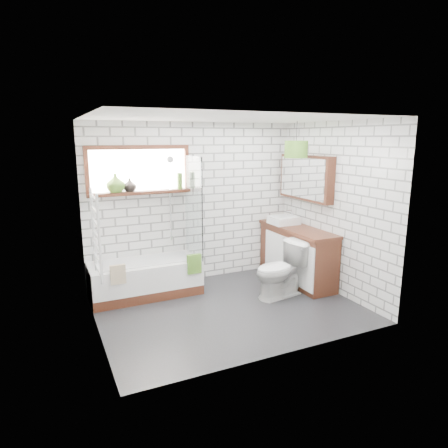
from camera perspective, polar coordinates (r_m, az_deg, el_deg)
name	(u,v)px	position (r m, az deg, el deg)	size (l,w,h in m)	color
floor	(229,308)	(5.54, 0.73, -11.98)	(3.40, 2.60, 0.01)	black
ceiling	(230,118)	(5.06, 0.81, 14.95)	(3.40, 2.60, 0.01)	white
wall_back	(194,203)	(6.33, -4.36, 2.97)	(3.40, 0.01, 2.50)	white
wall_front	(286,241)	(4.05, 8.81, -2.46)	(3.40, 0.01, 2.50)	white
wall_left	(92,231)	(4.69, -18.37, -0.91)	(0.01, 2.60, 2.50)	white
wall_right	(334,208)	(6.08, 15.43, 2.17)	(0.01, 2.60, 2.50)	white
window	(139,170)	(5.98, -11.99, 7.50)	(1.52, 0.16, 0.68)	#3B1A10
towel_radiator	(96,235)	(4.70, -17.79, -1.46)	(0.06, 0.52, 1.00)	white
mirror_cabinet	(306,178)	(6.44, 11.60, 6.50)	(0.16, 1.20, 0.70)	#3B1A10
shower_riser	(170,199)	(6.15, -7.72, 3.56)	(0.02, 0.02, 1.30)	silver
bathtub	(145,278)	(6.00, -11.17, -7.60)	(1.57, 0.69, 0.51)	white
shower_screen	(193,207)	(5.96, -4.41, 2.47)	(0.02, 0.72, 1.50)	white
towel_green	(194,264)	(5.78, -4.28, -5.70)	(0.21, 0.06, 0.28)	#457423
towel_beige	(118,274)	(5.52, -14.92, -6.98)	(0.20, 0.05, 0.26)	tan
vanity	(297,254)	(6.50, 10.37, -4.26)	(0.50, 1.54, 0.88)	#3B1A10
basin	(284,220)	(6.60, 8.53, 0.56)	(0.43, 0.38, 0.13)	white
tap	(292,215)	(6.67, 9.70, 1.32)	(0.03, 0.03, 0.18)	silver
toilet	(281,270)	(5.83, 8.10, -6.54)	(0.79, 0.45, 0.80)	white
vase_olive	(116,184)	(5.90, -15.23, 5.47)	(0.26, 0.26, 0.27)	#4C7925
vase_dark	(130,186)	(5.94, -13.30, 5.26)	(0.19, 0.19, 0.20)	black
bottle	(180,182)	(6.14, -6.32, 5.95)	(0.08, 0.08, 0.24)	#4C7925
pendant	(296,149)	(5.99, 10.27, 10.46)	(0.34, 0.34, 0.25)	#457423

